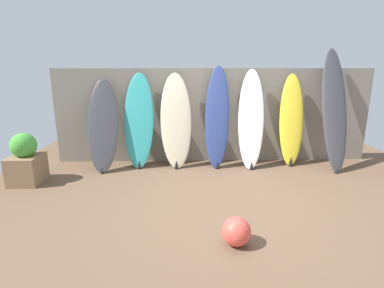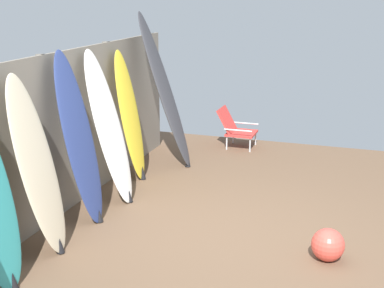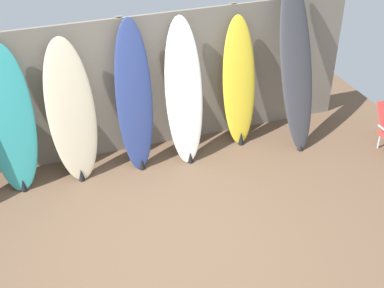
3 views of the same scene
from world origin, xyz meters
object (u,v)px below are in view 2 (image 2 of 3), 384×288
object	(u,v)px
surfboard_cream_2	(38,167)
surfboard_navy_3	(79,140)
surfboard_white_4	(109,129)
surfboard_yellow_5	(130,117)
beach_chair	(235,127)
surfboard_charcoal_6	(165,91)
beach_ball	(328,245)

from	to	relation	value
surfboard_cream_2	surfboard_navy_3	xyz separation A→B (m)	(0.75, -0.00, 0.06)
surfboard_white_4	surfboard_yellow_5	size ratio (longest dim) A/B	1.05
surfboard_cream_2	beach_chair	world-z (taller)	surfboard_cream_2
surfboard_charcoal_6	surfboard_white_4	bearing A→B (deg)	175.44
surfboard_yellow_5	surfboard_charcoal_6	bearing A→B (deg)	-17.72
beach_ball	beach_chair	bearing A→B (deg)	27.52
surfboard_cream_2	surfboard_charcoal_6	world-z (taller)	surfboard_charcoal_6
beach_ball	surfboard_yellow_5	bearing A→B (deg)	61.28
surfboard_charcoal_6	beach_ball	world-z (taller)	surfboard_charcoal_6
surfboard_cream_2	surfboard_white_4	bearing A→B (deg)	-1.39
surfboard_yellow_5	beach_ball	distance (m)	3.14
surfboard_white_4	surfboard_yellow_5	bearing A→B (deg)	7.36
beach_chair	surfboard_yellow_5	bearing A→B (deg)	159.60
surfboard_cream_2	beach_chair	distance (m)	4.18
surfboard_cream_2	surfboard_white_4	world-z (taller)	surfboard_white_4
surfboard_yellow_5	surfboard_charcoal_6	xyz separation A→B (m)	(0.68, -0.22, 0.23)
surfboard_cream_2	beach_ball	size ratio (longest dim) A/B	5.58
surfboard_navy_3	beach_ball	world-z (taller)	surfboard_navy_3
surfboard_cream_2	surfboard_white_4	size ratio (longest dim) A/B	0.96
surfboard_navy_3	surfboard_charcoal_6	bearing A→B (deg)	-4.01
surfboard_navy_3	beach_chair	bearing A→B (deg)	-14.62
surfboard_cream_2	surfboard_navy_3	distance (m)	0.76
surfboard_cream_2	beach_chair	xyz separation A→B (m)	(4.05, -0.86, -0.53)
beach_chair	surfboard_navy_3	bearing A→B (deg)	171.20
surfboard_cream_2	surfboard_navy_3	bearing A→B (deg)	-0.30
surfboard_navy_3	beach_chair	world-z (taller)	surfboard_navy_3
surfboard_charcoal_6	beach_chair	distance (m)	1.59
surfboard_charcoal_6	beach_ball	distance (m)	3.40
surfboard_navy_3	surfboard_yellow_5	distance (m)	1.41
surfboard_cream_2	beach_ball	distance (m)	2.79
surfboard_white_4	surfboard_charcoal_6	size ratio (longest dim) A/B	0.83
surfboard_yellow_5	beach_chair	world-z (taller)	surfboard_yellow_5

